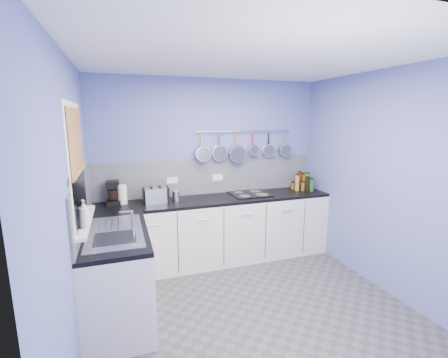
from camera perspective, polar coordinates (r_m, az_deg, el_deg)
floor at (r=3.53m, az=5.10°, el=-22.85°), size 3.20×3.00×0.02m
ceiling at (r=2.98m, az=5.99°, el=21.72°), size 3.20×3.00×0.02m
wall_back at (r=4.41m, az=-2.57°, el=1.85°), size 3.20×0.02×2.50m
wall_front at (r=1.82m, az=25.95°, el=-13.03°), size 3.20×0.02×2.50m
wall_left at (r=2.79m, az=-26.41°, el=-4.82°), size 0.02×3.00×2.50m
wall_right at (r=3.95m, az=27.36°, el=-0.49°), size 0.02×3.00×2.50m
backsplash_back at (r=4.40m, az=-2.48°, el=0.52°), size 3.20×0.02×0.50m
backsplash_left at (r=3.39m, az=-24.63°, el=-3.75°), size 0.02×1.80×0.50m
cabinet_run_back at (r=4.33m, az=-1.31°, el=-9.56°), size 3.20×0.60×0.86m
worktop_back at (r=4.19m, az=-1.34°, el=-3.80°), size 3.20×0.60×0.04m
cabinet_run_left at (r=3.34m, az=-18.96°, el=-16.80°), size 0.60×1.20×0.86m
worktop_left at (r=3.16m, az=-19.48°, el=-9.54°), size 0.60×1.20×0.04m
window_frame at (r=3.02m, az=-25.53°, el=2.23°), size 0.01×1.00×1.10m
window_glass at (r=3.01m, az=-25.44°, el=2.23°), size 0.01×0.90×1.00m
bamboo_blind at (r=2.99m, az=-25.65°, el=6.50°), size 0.01×0.90×0.55m
window_sill at (r=3.12m, az=-24.28°, el=-7.11°), size 0.10×0.98×0.03m
sink_unit at (r=3.15m, az=-19.51°, el=-9.13°), size 0.50×0.95×0.01m
mixer_tap at (r=2.94m, az=-16.55°, el=-7.80°), size 0.12×0.08×0.26m
socket_left at (r=4.27m, az=-9.52°, el=-0.22°), size 0.15×0.01×0.09m
socket_right at (r=4.42m, az=-1.19°, el=0.31°), size 0.15×0.01×0.09m
pot_rail at (r=4.46m, az=3.84°, el=8.80°), size 1.45×0.02×0.02m
soap_bottle_a at (r=2.87m, az=-24.49°, el=-5.86°), size 0.12×0.12×0.24m
soap_bottle_b at (r=2.98m, az=-24.25°, el=-5.92°), size 0.08×0.08×0.17m
paper_towel at (r=4.08m, az=-18.27°, el=-2.74°), size 0.13×0.13×0.24m
coffee_maker at (r=4.10m, az=-19.84°, el=-2.39°), size 0.17×0.18×0.29m
toaster at (r=4.04m, az=-12.50°, el=-2.94°), size 0.33×0.22×0.19m
canister at (r=4.07m, az=-8.87°, el=-3.11°), size 0.10×0.10×0.13m
hob at (r=4.40m, az=4.84°, el=-2.76°), size 0.54×0.47×0.01m
pan_0 at (r=4.26m, az=-4.10°, el=5.99°), size 0.21×0.11×0.40m
pan_1 at (r=4.33m, az=-0.83°, el=6.04°), size 0.22×0.05×0.41m
pan_2 at (r=4.42m, az=2.32°, el=5.94°), size 0.25×0.09×0.44m
pan_3 at (r=4.51m, az=5.36°, el=6.58°), size 0.16×0.09×0.35m
pan_4 at (r=4.62m, az=8.25°, el=6.41°), size 0.19×0.06×0.38m
pan_5 at (r=4.74m, az=11.00°, el=6.47°), size 0.19×0.10×0.38m
condiment_0 at (r=4.88m, az=14.43°, el=-0.42°), size 0.06×0.06×0.22m
condiment_1 at (r=4.83m, az=13.84°, el=-0.34°), size 0.07×0.07×0.25m
condiment_2 at (r=4.80m, az=12.64°, el=-1.27°), size 0.06×0.06×0.10m
condiment_3 at (r=4.80m, az=15.19°, el=-0.50°), size 0.07×0.07×0.25m
condiment_4 at (r=4.75m, az=14.41°, el=-1.35°), size 0.06×0.06×0.12m
condiment_5 at (r=4.71m, az=13.39°, el=-0.72°), size 0.06×0.06×0.24m
condiment_6 at (r=4.74m, az=15.87°, el=-1.10°), size 0.07×0.07×0.18m
condiment_7 at (r=4.68m, az=15.15°, el=-0.98°), size 0.06×0.06×0.22m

